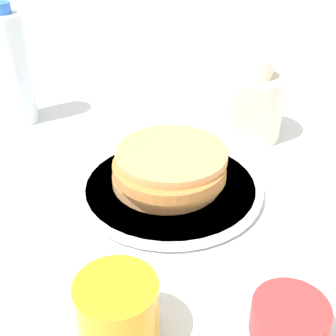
# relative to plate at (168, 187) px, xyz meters

# --- Properties ---
(ground_plane) EXTENTS (4.00, 4.00, 0.00)m
(ground_plane) POSITION_rel_plate_xyz_m (-0.02, 0.00, -0.01)
(ground_plane) COLOR white
(plate) EXTENTS (0.27, 0.27, 0.01)m
(plate) POSITION_rel_plate_xyz_m (0.00, 0.00, 0.00)
(plate) COLOR silver
(plate) RESTS_ON ground_plane
(pancake_stack) EXTENTS (0.17, 0.17, 0.05)m
(pancake_stack) POSITION_rel_plate_xyz_m (-0.00, 0.00, 0.03)
(pancake_stack) COLOR tan
(pancake_stack) RESTS_ON plate
(juice_glass) EXTENTS (0.08, 0.08, 0.08)m
(juice_glass) POSITION_rel_plate_xyz_m (0.26, 0.02, 0.03)
(juice_glass) COLOR orange
(juice_glass) RESTS_ON ground_plane
(cream_jug) EXTENTS (0.11, 0.11, 0.14)m
(cream_jug) POSITION_rel_plate_xyz_m (-0.20, 0.09, 0.05)
(cream_jug) COLOR beige
(cream_jug) RESTS_ON ground_plane
(water_bottle_far) EXTENTS (0.07, 0.07, 0.21)m
(water_bottle_far) POSITION_rel_plate_xyz_m (-0.15, -0.33, 0.09)
(water_bottle_far) COLOR silver
(water_bottle_far) RESTS_ON ground_plane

